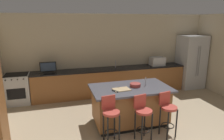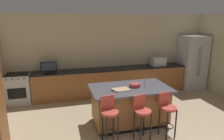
{
  "view_description": "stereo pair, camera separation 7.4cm",
  "coord_description": "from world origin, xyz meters",
  "px_view_note": "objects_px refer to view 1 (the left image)",
  "views": [
    {
      "loc": [
        -1.86,
        -1.54,
        2.45
      ],
      "look_at": [
        -0.4,
        3.56,
        1.13
      ],
      "focal_mm": 32.04,
      "sensor_mm": 36.0,
      "label": 1
    },
    {
      "loc": [
        -1.79,
        -1.56,
        2.45
      ],
      "look_at": [
        -0.4,
        3.56,
        1.13
      ],
      "focal_mm": 32.04,
      "sensor_mm": 36.0,
      "label": 2
    }
  ],
  "objects_px": {
    "range_oven": "(18,89)",
    "tv_monitor": "(48,68)",
    "bar_stool_right": "(168,111)",
    "cutting_board": "(121,89)",
    "kitchen_island": "(130,105)",
    "microwave": "(157,61)",
    "fruit_bowl": "(135,85)",
    "refrigerator": "(191,62)",
    "bar_stool_left": "(111,116)",
    "bar_stool_center": "(143,114)",
    "cell_phone": "(120,88)",
    "tv_remote": "(115,91)"
  },
  "relations": [
    {
      "from": "range_oven",
      "to": "cell_phone",
      "type": "xyz_separation_m",
      "value": [
        2.54,
        -2.06,
        0.47
      ]
    },
    {
      "from": "bar_stool_center",
      "to": "fruit_bowl",
      "type": "bearing_deg",
      "value": 68.63
    },
    {
      "from": "cutting_board",
      "to": "microwave",
      "type": "bearing_deg",
      "value": 46.4
    },
    {
      "from": "cell_phone",
      "to": "tv_remote",
      "type": "relative_size",
      "value": 0.88
    },
    {
      "from": "cell_phone",
      "to": "bar_stool_center",
      "type": "bearing_deg",
      "value": -87.67
    },
    {
      "from": "microwave",
      "to": "cell_phone",
      "type": "height_order",
      "value": "microwave"
    },
    {
      "from": "fruit_bowl",
      "to": "tv_remote",
      "type": "relative_size",
      "value": 1.49
    },
    {
      "from": "bar_stool_left",
      "to": "bar_stool_center",
      "type": "xyz_separation_m",
      "value": [
        0.67,
        -0.07,
        -0.02
      ]
    },
    {
      "from": "bar_stool_left",
      "to": "bar_stool_center",
      "type": "distance_m",
      "value": 0.67
    },
    {
      "from": "refrigerator",
      "to": "tv_remote",
      "type": "relative_size",
      "value": 11.3
    },
    {
      "from": "microwave",
      "to": "bar_stool_center",
      "type": "bearing_deg",
      "value": -122.92
    },
    {
      "from": "range_oven",
      "to": "tv_monitor",
      "type": "bearing_deg",
      "value": -3.17
    },
    {
      "from": "bar_stool_center",
      "to": "cutting_board",
      "type": "bearing_deg",
      "value": 101.03
    },
    {
      "from": "range_oven",
      "to": "bar_stool_right",
      "type": "distance_m",
      "value": 4.37
    },
    {
      "from": "refrigerator",
      "to": "bar_stool_right",
      "type": "xyz_separation_m",
      "value": [
        -2.56,
        -2.69,
        -0.39
      ]
    },
    {
      "from": "tv_monitor",
      "to": "bar_stool_center",
      "type": "bearing_deg",
      "value": -55.47
    },
    {
      "from": "kitchen_island",
      "to": "bar_stool_right",
      "type": "distance_m",
      "value": 0.93
    },
    {
      "from": "refrigerator",
      "to": "microwave",
      "type": "bearing_deg",
      "value": 176.69
    },
    {
      "from": "bar_stool_center",
      "to": "tv_monitor",
      "type": "bearing_deg",
      "value": 113.11
    },
    {
      "from": "refrigerator",
      "to": "bar_stool_center",
      "type": "distance_m",
      "value": 4.17
    },
    {
      "from": "fruit_bowl",
      "to": "cutting_board",
      "type": "distance_m",
      "value": 0.41
    },
    {
      "from": "bar_stool_left",
      "to": "range_oven",
      "type": "bearing_deg",
      "value": 121.51
    },
    {
      "from": "kitchen_island",
      "to": "cutting_board",
      "type": "height_order",
      "value": "cutting_board"
    },
    {
      "from": "bar_stool_left",
      "to": "fruit_bowl",
      "type": "bearing_deg",
      "value": 34.0
    },
    {
      "from": "cutting_board",
      "to": "fruit_bowl",
      "type": "bearing_deg",
      "value": 18.24
    },
    {
      "from": "bar_stool_right",
      "to": "refrigerator",
      "type": "bearing_deg",
      "value": 34.15
    },
    {
      "from": "bar_stool_center",
      "to": "bar_stool_right",
      "type": "height_order",
      "value": "bar_stool_center"
    },
    {
      "from": "tv_monitor",
      "to": "bar_stool_right",
      "type": "bearing_deg",
      "value": -47.71
    },
    {
      "from": "fruit_bowl",
      "to": "range_oven",
      "type": "bearing_deg",
      "value": 145.18
    },
    {
      "from": "range_oven",
      "to": "tv_monitor",
      "type": "xyz_separation_m",
      "value": [
        0.91,
        -0.05,
        0.6
      ]
    },
    {
      "from": "fruit_bowl",
      "to": "bar_stool_right",
      "type": "bearing_deg",
      "value": -58.0
    },
    {
      "from": "refrigerator",
      "to": "bar_stool_right",
      "type": "relative_size",
      "value": 2.0
    },
    {
      "from": "kitchen_island",
      "to": "microwave",
      "type": "height_order",
      "value": "microwave"
    },
    {
      "from": "range_oven",
      "to": "bar_stool_center",
      "type": "relative_size",
      "value": 0.95
    },
    {
      "from": "bar_stool_right",
      "to": "cutting_board",
      "type": "relative_size",
      "value": 2.54
    },
    {
      "from": "bar_stool_left",
      "to": "cell_phone",
      "type": "bearing_deg",
      "value": 51.74
    },
    {
      "from": "kitchen_island",
      "to": "bar_stool_center",
      "type": "bearing_deg",
      "value": -90.53
    },
    {
      "from": "bar_stool_left",
      "to": "cell_phone",
      "type": "relative_size",
      "value": 6.62
    },
    {
      "from": "refrigerator",
      "to": "bar_stool_center",
      "type": "bearing_deg",
      "value": -139.25
    },
    {
      "from": "bar_stool_right",
      "to": "tv_remote",
      "type": "height_order",
      "value": "bar_stool_right"
    },
    {
      "from": "bar_stool_right",
      "to": "fruit_bowl",
      "type": "bearing_deg",
      "value": 109.68
    },
    {
      "from": "bar_stool_center",
      "to": "cutting_board",
      "type": "distance_m",
      "value": 0.76
    },
    {
      "from": "fruit_bowl",
      "to": "cell_phone",
      "type": "distance_m",
      "value": 0.39
    },
    {
      "from": "refrigerator",
      "to": "cutting_board",
      "type": "bearing_deg",
      "value": -148.46
    },
    {
      "from": "microwave",
      "to": "cell_phone",
      "type": "bearing_deg",
      "value": -135.04
    },
    {
      "from": "kitchen_island",
      "to": "fruit_bowl",
      "type": "xyz_separation_m",
      "value": [
        0.13,
        0.02,
        0.49
      ]
    },
    {
      "from": "cutting_board",
      "to": "tv_monitor",
      "type": "bearing_deg",
      "value": 127.56
    },
    {
      "from": "microwave",
      "to": "tv_remote",
      "type": "bearing_deg",
      "value": -134.89
    },
    {
      "from": "bar_stool_left",
      "to": "bar_stool_right",
      "type": "xyz_separation_m",
      "value": [
        1.26,
        -0.05,
        -0.02
      ]
    },
    {
      "from": "cell_phone",
      "to": "microwave",
      "type": "bearing_deg",
      "value": 27.55
    }
  ]
}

